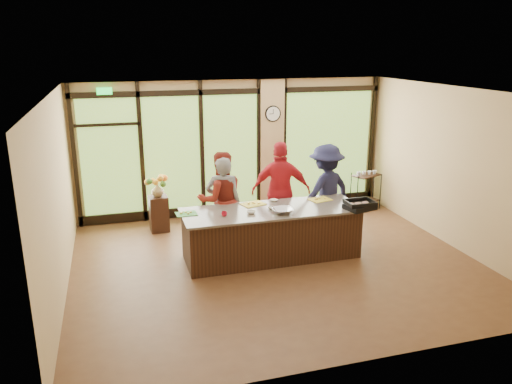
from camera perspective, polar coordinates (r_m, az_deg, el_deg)
floor at (r=8.94m, az=2.36°, el=-8.15°), size 7.00×7.00×0.00m
ceiling at (r=8.16m, az=2.61°, el=11.37°), size 7.00×7.00×0.00m
back_wall at (r=11.23m, az=-2.44°, el=5.06°), size 7.00×0.00×7.00m
left_wall at (r=8.05m, az=-21.84°, el=-0.78°), size 0.00×6.00×6.00m
right_wall at (r=10.08m, az=21.70°, el=2.56°), size 0.00×6.00×6.00m
window_wall at (r=11.25m, az=-1.57°, el=4.54°), size 6.90×0.12×3.00m
island_base at (r=9.03m, az=1.78°, el=-4.85°), size 3.10×1.00×0.88m
countertop at (r=8.87m, az=1.81°, el=-2.09°), size 3.20×1.10×0.04m
wall_clock at (r=11.21m, az=1.95°, el=8.94°), size 0.36×0.04×0.36m
cook_left at (r=9.32m, az=-3.75°, el=-1.27°), size 0.73×0.57×1.78m
cook_midleft at (r=9.41m, az=-4.04°, el=-0.88°), size 0.92×0.73×1.84m
cook_midright at (r=9.74m, az=2.87°, el=0.09°), size 1.23×0.77×1.96m
cook_right at (r=9.98m, az=7.96°, el=0.12°), size 1.37×1.06×1.88m
roasting_pan at (r=9.04m, az=11.77°, el=-1.66°), size 0.57×0.49×0.09m
mixing_bowl at (r=8.65m, az=3.05°, el=-2.16°), size 0.38×0.38×0.09m
cutting_board_left at (r=8.69m, az=-7.97°, el=-2.48°), size 0.37×0.28×0.01m
cutting_board_center at (r=9.12m, az=-0.34°, el=-1.39°), size 0.48×0.41×0.01m
cutting_board_right at (r=9.46m, az=7.34°, el=-0.86°), size 0.45×0.38×0.01m
prep_bowl_near at (r=8.62m, az=-0.56°, el=-2.33°), size 0.15×0.15×0.05m
prep_bowl_mid at (r=8.87m, az=1.78°, el=-1.82°), size 0.14×0.14×0.04m
prep_bowl_far at (r=9.30m, az=2.04°, el=-0.96°), size 0.18×0.18×0.03m
red_ramekin at (r=8.51m, az=-3.65°, el=-2.52°), size 0.12×0.12×0.08m
flower_stand at (r=10.51m, az=-11.03°, el=-2.43°), size 0.39×0.39×0.75m
flower_vase at (r=10.36m, az=-11.19°, el=0.23°), size 0.34×0.34×0.27m
bar_cart at (r=11.99m, az=12.43°, el=0.69°), size 0.75×0.60×0.90m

